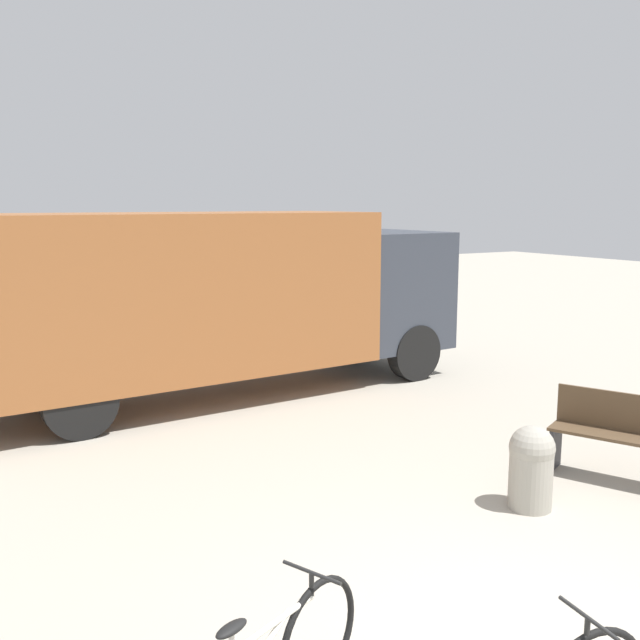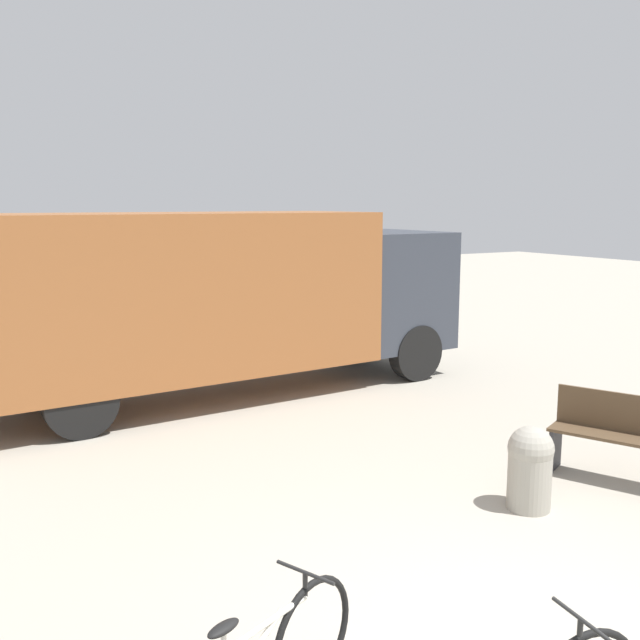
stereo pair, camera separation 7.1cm
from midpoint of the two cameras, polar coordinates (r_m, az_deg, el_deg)
delivery_truck at (r=11.33m, az=-7.80°, el=2.07°), size 8.19×2.60×2.90m
park_bench at (r=8.63m, az=23.29°, el=-8.43°), size 1.00×1.54×0.97m
bollard_near_bench at (r=7.58m, az=16.72°, el=-11.08°), size 0.46×0.46×0.86m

